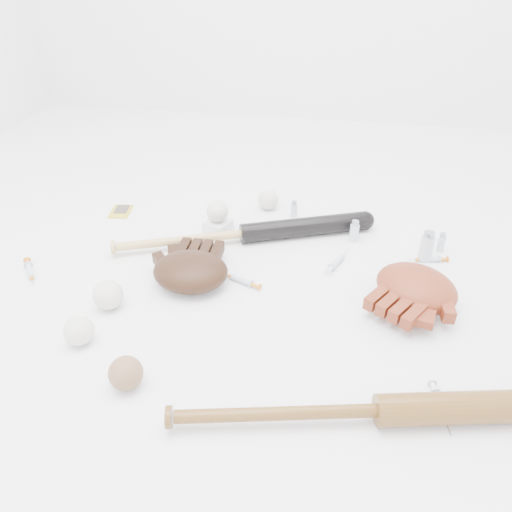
% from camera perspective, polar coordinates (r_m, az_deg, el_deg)
% --- Properties ---
extents(bat_dark, '(0.86, 0.40, 0.07)m').
position_cam_1_polar(bat_dark, '(1.65, -1.41, 2.58)').
color(bat_dark, black).
rests_on(bat_dark, ground).
extents(bat_wood, '(0.95, 0.27, 0.07)m').
position_cam_1_polar(bat_wood, '(1.14, 14.08, -16.74)').
color(bat_wood, brown).
rests_on(bat_wood, ground).
extents(glove_dark, '(0.27, 0.27, 0.09)m').
position_cam_1_polar(glove_dark, '(1.47, -7.49, -1.69)').
color(glove_dark, black).
rests_on(glove_dark, ground).
extents(glove_tan, '(0.38, 0.38, 0.10)m').
position_cam_1_polar(glove_tan, '(1.46, 17.86, -3.39)').
color(glove_tan, maroon).
rests_on(glove_tan, ground).
extents(trading_card, '(0.08, 0.11, 0.01)m').
position_cam_1_polar(trading_card, '(1.91, -15.20, 4.94)').
color(trading_card, gold).
rests_on(trading_card, ground).
extents(pedestal, '(0.10, 0.10, 0.04)m').
position_cam_1_polar(pedestal, '(1.72, -4.35, 3.40)').
color(pedestal, white).
rests_on(pedestal, ground).
extents(baseball_on_pedestal, '(0.07, 0.07, 0.07)m').
position_cam_1_polar(baseball_on_pedestal, '(1.69, -4.43, 5.12)').
color(baseball_on_pedestal, silver).
rests_on(baseball_on_pedestal, pedestal).
extents(baseball_left, '(0.08, 0.08, 0.08)m').
position_cam_1_polar(baseball_left, '(1.43, -16.55, -4.29)').
color(baseball_left, silver).
rests_on(baseball_left, ground).
extents(baseball_upper, '(0.08, 0.08, 0.08)m').
position_cam_1_polar(baseball_upper, '(1.86, 1.42, 6.48)').
color(baseball_upper, silver).
rests_on(baseball_upper, ground).
extents(baseball_mid, '(0.08, 0.08, 0.08)m').
position_cam_1_polar(baseball_mid, '(1.34, -19.59, -8.07)').
color(baseball_mid, silver).
rests_on(baseball_mid, ground).
extents(baseball_aged, '(0.08, 0.08, 0.08)m').
position_cam_1_polar(baseball_aged, '(1.20, -14.66, -12.83)').
color(baseball_aged, brown).
rests_on(baseball_aged, ground).
extents(syringe_0, '(0.12, 0.14, 0.02)m').
position_cam_1_polar(syringe_0, '(1.67, -24.43, -1.59)').
color(syringe_0, '#ADBCC6').
rests_on(syringe_0, ground).
extents(syringe_1, '(0.15, 0.08, 0.02)m').
position_cam_1_polar(syringe_1, '(1.48, -1.67, -2.80)').
color(syringe_1, '#ADBCC6').
rests_on(syringe_1, ground).
extents(syringe_2, '(0.09, 0.16, 0.02)m').
position_cam_1_polar(syringe_2, '(1.58, 9.27, -0.65)').
color(syringe_2, '#ADBCC6').
rests_on(syringe_2, ground).
extents(syringe_3, '(0.05, 0.16, 0.02)m').
position_cam_1_polar(syringe_3, '(1.21, 20.30, -15.75)').
color(syringe_3, '#ADBCC6').
rests_on(syringe_3, ground).
extents(syringe_4, '(0.14, 0.05, 0.02)m').
position_cam_1_polar(syringe_4, '(1.66, 19.18, -0.36)').
color(syringe_4, '#ADBCC6').
rests_on(syringe_4, ground).
extents(vial_0, '(0.02, 0.02, 0.06)m').
position_cam_1_polar(vial_0, '(1.72, 20.42, 1.50)').
color(vial_0, '#B6BFC7').
rests_on(vial_0, ground).
extents(vial_1, '(0.02, 0.02, 0.06)m').
position_cam_1_polar(vial_1, '(1.81, 4.36, 5.42)').
color(vial_1, '#B6BFC7').
rests_on(vial_1, ground).
extents(vial_2, '(0.03, 0.03, 0.08)m').
position_cam_1_polar(vial_2, '(1.69, 11.18, 2.83)').
color(vial_2, '#B6BFC7').
rests_on(vial_2, ground).
extents(vial_3, '(0.04, 0.04, 0.10)m').
position_cam_1_polar(vial_3, '(1.65, 18.93, 1.09)').
color(vial_3, '#B6BFC7').
rests_on(vial_3, ground).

